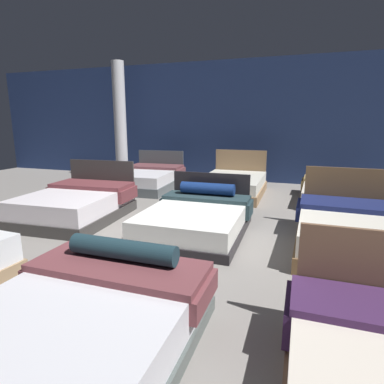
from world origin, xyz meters
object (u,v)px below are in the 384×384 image
Objects in this scene: bed_4 at (196,218)px; bed_8 at (339,193)px; bed_6 at (148,179)px; bed_7 at (233,185)px; bed_5 at (358,232)px; bed_3 at (77,204)px; bed_1 at (73,333)px; support_pillar at (120,122)px.

bed_4 is 3.77m from bed_8.
bed_7 reaches higher than bed_6.
bed_8 is (2.39, 2.91, -0.02)m from bed_4.
bed_5 is at bearing -50.90° from bed_7.
bed_7 is at bearing -176.54° from bed_8.
bed_8 is at bearing 28.52° from bed_3.
bed_3 is 2.93m from bed_6.
bed_7 reaches higher than bed_1.
bed_6 is 2.33m from support_pillar.
bed_7 reaches higher than bed_4.
bed_8 is (2.39, 0.04, -0.03)m from bed_7.
support_pillar is (-1.43, 1.07, 1.49)m from bed_6.
support_pillar is at bearing 132.36° from bed_4.
bed_3 is at bearing -70.11° from support_pillar.
bed_1 is at bearing -61.56° from support_pillar.
bed_8 is at bearing 90.90° from bed_5.
bed_5 is at bearing -33.08° from support_pillar.
bed_1 is at bearing -89.97° from bed_7.
bed_6 is 4.72m from bed_8.
bed_4 reaches higher than bed_8.
bed_7 is 2.40m from bed_8.
bed_3 is at bearing -177.80° from bed_5.
bed_1 is 8.12m from support_pillar.
bed_7 is (-2.35, 2.85, -0.02)m from bed_5.
bed_1 is 0.95× the size of bed_6.
bed_8 is (0.05, 2.89, -0.05)m from bed_5.
bed_6 is at bearing 150.00° from bed_5.
bed_7 reaches higher than bed_8.
support_pillar is at bearing 106.55° from bed_3.
bed_6 is (-2.34, 2.93, 0.03)m from bed_4.
bed_5 reaches higher than bed_6.
bed_1 is at bearing -71.36° from bed_6.
bed_5 is 3.69m from bed_7.
bed_6 is (-2.37, 5.94, 0.02)m from bed_1.
bed_4 is at bearing -177.57° from bed_5.
support_pillar is at bearing 118.27° from bed_1.
bed_1 is 1.02× the size of bed_3.
bed_8 is at bearing -3.28° from bed_6.
bed_3 is 0.59× the size of support_pillar.
bed_4 is 0.96× the size of bed_8.
bed_6 is 1.05× the size of bed_7.
bed_1 is 0.99× the size of bed_8.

